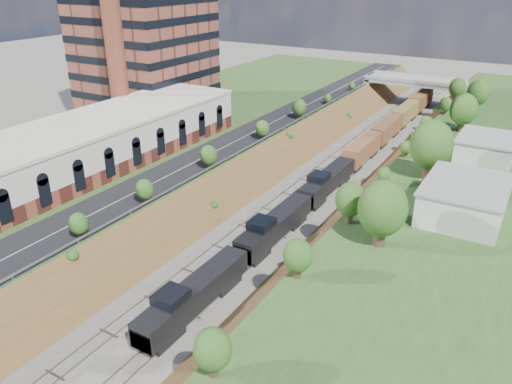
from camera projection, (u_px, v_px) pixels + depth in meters
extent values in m
cube|color=#355021|center=(153.00, 142.00, 94.25)|extent=(44.00, 180.00, 5.00)
cube|color=brown|center=(252.00, 177.00, 85.10)|extent=(10.00, 180.00, 10.00)
cube|color=brown|center=(378.00, 205.00, 74.92)|extent=(10.00, 180.00, 10.00)
cube|color=gray|center=(297.00, 186.00, 81.17)|extent=(1.58, 180.00, 0.18)
cube|color=gray|center=(326.00, 193.00, 78.77)|extent=(1.58, 180.00, 0.18)
cube|color=black|center=(230.00, 144.00, 85.10)|extent=(8.00, 180.00, 0.10)
cube|color=#99999E|center=(250.00, 146.00, 83.00)|extent=(0.06, 171.00, 0.30)
cube|color=brown|center=(76.00, 165.00, 73.17)|extent=(14.00, 62.00, 2.20)
cube|color=#EDE4CB|center=(73.00, 144.00, 71.84)|extent=(14.00, 62.00, 4.30)
cube|color=#EDE4CB|center=(70.00, 128.00, 70.85)|extent=(14.30, 62.30, 0.50)
cylinder|color=brown|center=(111.00, 17.00, 83.24)|extent=(3.20, 3.20, 40.00)
cube|color=gray|center=(370.00, 89.00, 132.75)|extent=(1.50, 8.00, 6.20)
cube|color=gray|center=(461.00, 99.00, 122.11)|extent=(1.50, 8.00, 6.20)
cube|color=gray|center=(415.00, 82.00, 126.15)|extent=(24.00, 8.00, 1.00)
cube|color=gray|center=(411.00, 81.00, 122.68)|extent=(24.00, 0.30, 0.80)
cube|color=gray|center=(420.00, 76.00, 128.96)|extent=(24.00, 0.30, 0.80)
cube|color=silver|center=(464.00, 201.00, 59.98)|extent=(9.00, 12.00, 4.00)
cube|color=silver|center=(486.00, 149.00, 77.57)|extent=(8.00, 10.00, 3.60)
cylinder|color=#473323|center=(380.00, 234.00, 53.84)|extent=(1.30, 1.30, 2.62)
ellipsoid|color=#2F531D|center=(383.00, 208.00, 52.54)|extent=(5.25, 5.25, 6.30)
cylinder|color=#473323|center=(48.00, 253.00, 51.74)|extent=(0.66, 0.66, 1.22)
ellipsoid|color=#2F531D|center=(46.00, 240.00, 51.14)|extent=(2.45, 2.45, 2.94)
cube|color=black|center=(163.00, 336.00, 47.70)|extent=(2.40, 4.00, 0.90)
cube|color=black|center=(195.00, 294.00, 51.03)|extent=(2.71, 16.26, 2.49)
cube|color=black|center=(152.00, 334.00, 45.96)|extent=(2.49, 3.00, 1.80)
cube|color=silver|center=(151.00, 325.00, 45.55)|extent=(2.49, 3.00, 0.15)
cube|color=black|center=(171.00, 296.00, 47.37)|extent=(2.66, 3.10, 0.90)
cube|color=black|center=(275.00, 225.00, 64.58)|extent=(2.71, 16.26, 2.49)
cube|color=black|center=(328.00, 180.00, 78.13)|extent=(2.71, 16.26, 2.49)
cube|color=brown|center=(397.00, 120.00, 108.00)|extent=(2.71, 58.19, 3.25)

